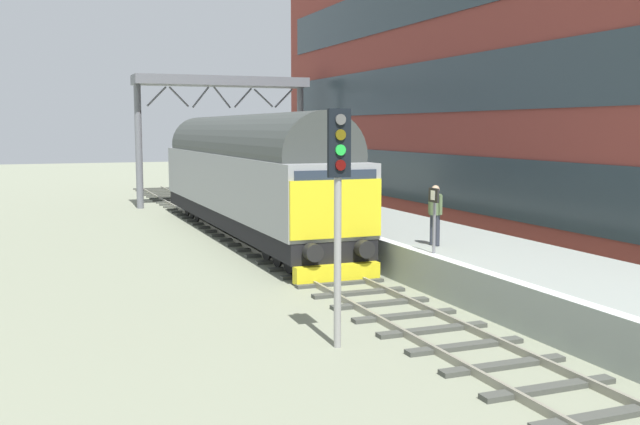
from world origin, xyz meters
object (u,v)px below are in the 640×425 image
object	(u,v)px
platform_number_sign	(434,210)
signal_post_near	(338,194)
diesel_locomotive	(245,173)
waiting_passenger	(435,209)

from	to	relation	value
platform_number_sign	signal_post_near	bearing A→B (deg)	-139.59
diesel_locomotive	signal_post_near	world-z (taller)	diesel_locomotive
signal_post_near	waiting_passenger	world-z (taller)	signal_post_near
diesel_locomotive	waiting_passenger	size ratio (longest dim) A/B	11.29
diesel_locomotive	signal_post_near	bearing A→B (deg)	-98.79
signal_post_near	platform_number_sign	distance (m)	5.45
signal_post_near	waiting_passenger	bearing A→B (deg)	43.89
platform_number_sign	waiting_passenger	size ratio (longest dim) A/B	1.02
signal_post_near	platform_number_sign	bearing A→B (deg)	40.41
signal_post_near	platform_number_sign	xyz separation A→B (m)	(4.10, 3.49, -0.84)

